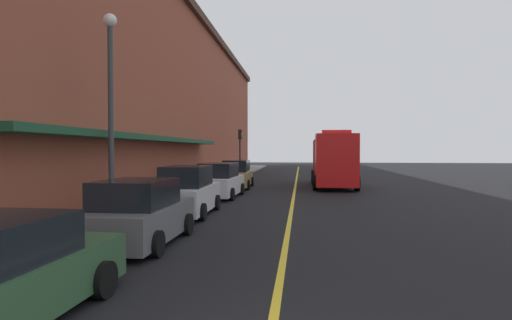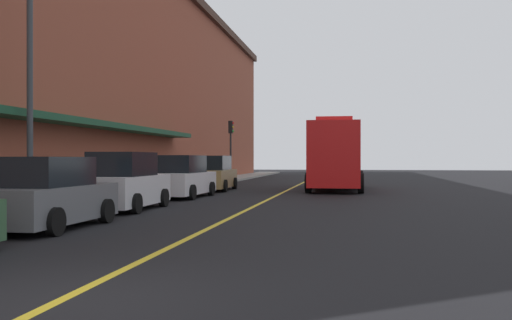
% 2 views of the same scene
% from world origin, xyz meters
% --- Properties ---
extents(ground_plane, '(112.00, 112.00, 0.00)m').
position_xyz_m(ground_plane, '(0.00, 25.00, 0.00)').
color(ground_plane, black).
extents(sidewalk_left, '(2.40, 70.00, 0.15)m').
position_xyz_m(sidewalk_left, '(-6.20, 25.00, 0.07)').
color(sidewalk_left, gray).
rests_on(sidewalk_left, ground).
extents(lane_center_stripe, '(0.16, 70.00, 0.01)m').
position_xyz_m(lane_center_stripe, '(0.00, 25.00, 0.00)').
color(lane_center_stripe, gold).
rests_on(lane_center_stripe, ground).
extents(brick_building_left, '(13.12, 64.00, 13.08)m').
position_xyz_m(brick_building_left, '(-13.37, 23.99, 6.55)').
color(brick_building_left, brown).
rests_on(brick_building_left, ground).
extents(parked_car_1, '(2.14, 4.22, 1.75)m').
position_xyz_m(parked_car_1, '(-3.93, 6.49, 0.82)').
color(parked_car_1, '#595B60').
rests_on(parked_car_1, ground).
extents(parked_car_2, '(2.01, 4.41, 1.92)m').
position_xyz_m(parked_car_2, '(-4.00, 11.58, 0.89)').
color(parked_car_2, silver).
rests_on(parked_car_2, ground).
extents(parked_car_3, '(2.23, 4.66, 1.85)m').
position_xyz_m(parked_car_3, '(-3.95, 17.68, 0.86)').
color(parked_car_3, silver).
rests_on(parked_car_3, ground).
extents(parked_car_4, '(2.12, 4.84, 1.86)m').
position_xyz_m(parked_car_4, '(-3.89, 23.30, 0.86)').
color(parked_car_4, '#A5844C').
rests_on(parked_car_4, ground).
extents(fire_truck, '(2.92, 9.21, 3.77)m').
position_xyz_m(fire_truck, '(2.59, 25.22, 1.80)').
color(fire_truck, red).
rests_on(fire_truck, ground).
extents(parking_meter_0, '(0.14, 0.18, 1.33)m').
position_xyz_m(parking_meter_0, '(-5.35, 22.73, 1.06)').
color(parking_meter_0, '#4C4C51').
rests_on(parking_meter_0, sidewalk_left).
extents(parking_meter_1, '(0.14, 0.18, 1.33)m').
position_xyz_m(parking_meter_1, '(-5.35, 14.82, 1.06)').
color(parking_meter_1, '#4C4C51').
rests_on(parking_meter_1, sidewalk_left).
extents(street_lamp_left, '(0.44, 0.44, 6.94)m').
position_xyz_m(street_lamp_left, '(-5.95, 9.15, 4.40)').
color(street_lamp_left, '#33383D').
rests_on(street_lamp_left, sidewalk_left).
extents(traffic_light_near, '(0.38, 0.36, 4.30)m').
position_xyz_m(traffic_light_near, '(-5.29, 34.20, 3.16)').
color(traffic_light_near, '#232326').
rests_on(traffic_light_near, sidewalk_left).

